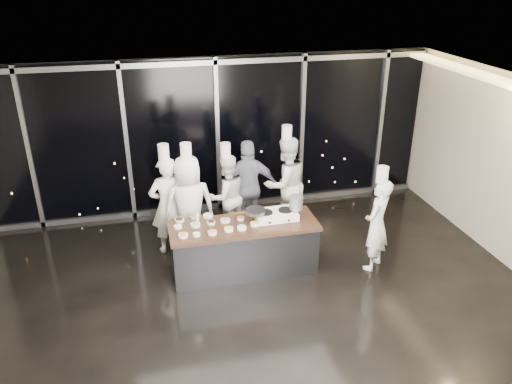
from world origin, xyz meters
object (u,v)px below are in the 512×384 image
at_px(stove, 276,215).
at_px(chef_center, 227,196).
at_px(chef_left, 189,206).
at_px(frying_pan, 255,211).
at_px(stock_pot, 296,203).
at_px(chef_side, 377,224).
at_px(demo_counter, 244,247).
at_px(chef_far_left, 168,204).
at_px(chef_right, 285,184).
at_px(guest, 249,187).

relative_size(stove, chef_center, 0.38).
height_order(chef_left, chef_center, chef_left).
height_order(stove, frying_pan, frying_pan).
relative_size(frying_pan, chef_left, 0.29).
distance_m(stove, stock_pot, 0.40).
xyz_separation_m(stove, stock_pot, (0.35, -0.01, 0.19)).
bearing_deg(chef_side, stove, -59.14).
bearing_deg(frying_pan, stove, -2.23).
bearing_deg(frying_pan, chef_left, 143.72).
bearing_deg(frying_pan, chef_side, -15.20).
distance_m(stock_pot, chef_side, 1.40).
bearing_deg(stove, demo_counter, -172.45).
distance_m(frying_pan, chef_side, 2.06).
bearing_deg(stock_pot, chef_side, -20.49).
distance_m(demo_counter, frying_pan, 0.66).
bearing_deg(chef_far_left, chef_side, 142.50).
xyz_separation_m(chef_far_left, chef_side, (3.37, -1.39, -0.08)).
bearing_deg(chef_center, demo_counter, 75.31).
relative_size(chef_left, chef_right, 0.99).
bearing_deg(stock_pot, chef_right, 81.43).
height_order(frying_pan, guest, guest).
distance_m(demo_counter, stock_pot, 1.16).
relative_size(demo_counter, stove, 3.43).
xyz_separation_m(chef_center, guest, (0.44, 0.05, 0.10)).
relative_size(chef_far_left, chef_side, 1.09).
height_order(chef_left, chef_side, chef_left).
bearing_deg(chef_side, chef_center, -79.61).
xyz_separation_m(chef_left, chef_center, (0.75, 0.50, -0.11)).
relative_size(demo_counter, chef_far_left, 1.20).
bearing_deg(chef_side, chef_left, -64.40).
relative_size(guest, chef_right, 0.88).
bearing_deg(stock_pot, chef_left, 157.05).
height_order(chef_left, chef_right, chef_right).
relative_size(chef_center, chef_side, 1.00).
bearing_deg(guest, chef_side, 139.09).
distance_m(frying_pan, chef_right, 1.53).
bearing_deg(chef_center, chef_side, 125.99).
xyz_separation_m(frying_pan, chef_right, (0.90, 1.23, -0.12)).
bearing_deg(guest, chef_center, 8.96).
bearing_deg(chef_center, stock_pot, 111.54).
bearing_deg(chef_left, frying_pan, 137.31).
bearing_deg(chef_center, chef_right, 164.35).
bearing_deg(guest, demo_counter, 76.98).
distance_m(chef_far_left, guest, 1.60).
height_order(frying_pan, chef_side, chef_side).
xyz_separation_m(frying_pan, chef_center, (-0.26, 1.21, -0.24)).
bearing_deg(chef_right, guest, -17.28).
bearing_deg(chef_side, guest, -86.49).
distance_m(stove, chef_left, 1.55).
distance_m(stove, guest, 1.27).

